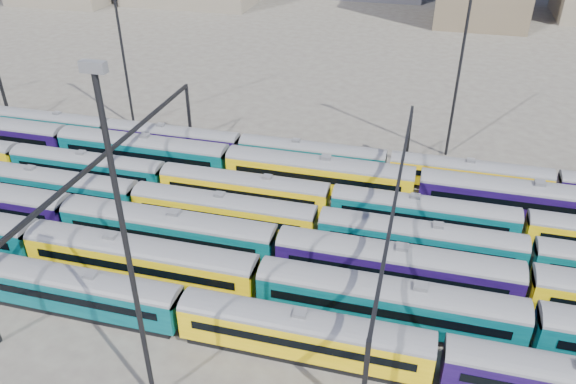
% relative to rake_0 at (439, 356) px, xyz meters
% --- Properties ---
extents(ground, '(500.00, 500.00, 0.00)m').
position_rel_rake_0_xyz_m(ground, '(-14.94, 15.00, -2.66)').
color(ground, '#46403B').
rests_on(ground, ground).
extents(rake_0, '(123.21, 3.01, 5.06)m').
position_rel_rake_0_xyz_m(rake_0, '(0.00, 0.00, 0.00)').
color(rake_0, black).
rests_on(rake_0, ground).
extents(rake_1, '(157.35, 3.28, 5.55)m').
position_rel_rake_0_xyz_m(rake_1, '(-4.30, 5.00, 0.26)').
color(rake_1, black).
rests_on(rake_1, ground).
extents(rake_2, '(133.76, 3.26, 5.50)m').
position_rel_rake_0_xyz_m(rake_2, '(-37.71, 10.00, 0.23)').
color(rake_2, black).
rests_on(rake_2, ground).
extents(rake_3, '(100.79, 2.95, 4.97)m').
position_rel_rake_0_xyz_m(rake_3, '(-22.53, 15.00, -0.05)').
color(rake_3, black).
rests_on(rake_3, ground).
extents(rake_4, '(117.93, 2.88, 4.84)m').
position_rel_rake_0_xyz_m(rake_4, '(-12.04, 20.00, -0.12)').
color(rake_4, black).
rests_on(rake_4, ground).
extents(rake_5, '(134.16, 3.27, 5.52)m').
position_rel_rake_0_xyz_m(rake_5, '(-25.65, 25.00, 0.24)').
color(rake_5, black).
rests_on(rake_5, ground).
extents(rake_6, '(113.24, 2.76, 4.64)m').
position_rel_rake_0_xyz_m(rake_6, '(-6.88, 30.00, -0.22)').
color(rake_6, black).
rests_on(rake_6, ground).
extents(gantry_1, '(0.35, 40.35, 8.03)m').
position_rel_rake_0_xyz_m(gantry_1, '(-34.94, 15.00, 4.13)').
color(gantry_1, black).
rests_on(gantry_1, ground).
extents(gantry_2, '(0.35, 40.35, 8.03)m').
position_rel_rake_0_xyz_m(gantry_2, '(-4.94, 15.00, 4.13)').
color(gantry_2, black).
rests_on(gantry_2, ground).
extents(mast_1, '(1.40, 0.50, 25.60)m').
position_rel_rake_0_xyz_m(mast_1, '(-44.94, 37.00, 11.31)').
color(mast_1, black).
rests_on(mast_1, ground).
extents(mast_2, '(1.40, 0.50, 25.60)m').
position_rel_rake_0_xyz_m(mast_2, '(-19.94, -7.00, 11.31)').
color(mast_2, black).
rests_on(mast_2, ground).
extents(mast_3, '(1.40, 0.50, 25.60)m').
position_rel_rake_0_xyz_m(mast_3, '(0.06, 39.00, 11.31)').
color(mast_3, black).
rests_on(mast_3, ground).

